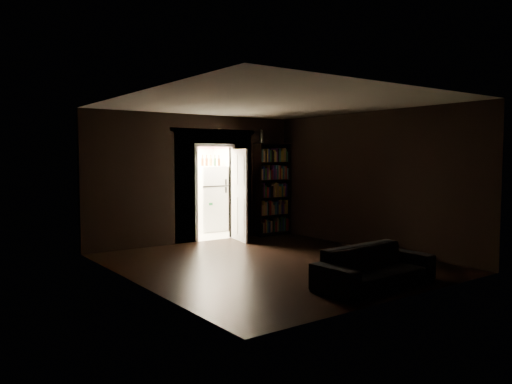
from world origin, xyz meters
TOP-DOWN VIEW (x-y plane):
  - ground at (0.00, 0.00)m, footprint 5.50×5.50m
  - room_walls at (-0.01, 1.07)m, footprint 5.02×5.61m
  - kitchen_alcove at (0.50, 3.87)m, footprint 2.20×1.80m
  - sofa at (0.25, -2.10)m, footprint 1.99×0.93m
  - bookshelf at (2.00, 2.59)m, footprint 0.95×0.66m
  - refrigerator at (1.10, 4.03)m, footprint 0.89×0.85m
  - door at (0.88, 2.31)m, footprint 0.23×0.84m
  - figurine at (1.75, 2.66)m, footprint 0.13×0.13m
  - bottles at (1.10, 3.91)m, footprint 0.67×0.31m

SIDE VIEW (x-z plane):
  - ground at x=0.00m, z-range 0.00..0.00m
  - sofa at x=0.25m, z-range 0.00..0.75m
  - refrigerator at x=1.10m, z-range 0.00..1.65m
  - door at x=0.88m, z-range 0.00..2.05m
  - bookshelf at x=2.00m, z-range 0.00..2.20m
  - kitchen_alcove at x=0.50m, z-range -0.09..2.51m
  - room_walls at x=-0.01m, z-range 0.26..3.10m
  - bottles at x=1.10m, z-range 1.65..1.93m
  - figurine at x=1.75m, z-range 2.20..2.52m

